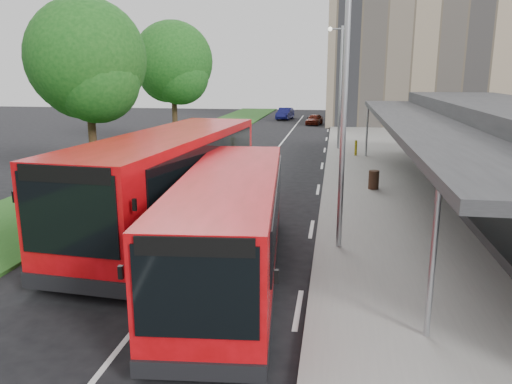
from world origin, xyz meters
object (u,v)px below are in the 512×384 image
lamp_post_far (339,80)px  bus_main (231,225)px  bus_second (170,181)px  tree_mid (87,67)px  car_far (285,114)px  lamp_post_near (342,90)px  litter_bin (374,180)px  car_near (314,119)px  bollard (356,148)px  tree_far (173,67)px

lamp_post_far → bus_main: bearing=-96.8°
bus_second → lamp_post_far: bearing=78.2°
tree_mid → car_far: tree_mid is taller
tree_mid → lamp_post_near: (11.13, -7.05, -0.73)m
lamp_post_far → litter_bin: lamp_post_far is taller
car_near → bus_main: bearing=-79.4°
bollard → car_near: size_ratio=0.30×
litter_bin → car_near: car_near is taller
bus_main → tree_mid: bearing=126.5°
bus_main → litter_bin: 11.18m
tree_mid → bollard: 16.60m
tree_far → lamp_post_far: 11.20m
lamp_post_near → lamp_post_far: size_ratio=1.00×
car_near → car_far: bearing=134.5°
bus_second → car_near: size_ratio=3.65×
bollard → tree_far: bearing=171.0°
lamp_post_near → car_near: bearing=93.5°
car_near → bollard: bearing=-69.1°
tree_mid → lamp_post_far: 17.09m
tree_mid → car_near: 31.83m
tree_mid → lamp_post_near: tree_mid is taller
tree_far → bollard: (12.29, -1.94, -4.94)m
lamp_post_near → car_near: lamp_post_near is taller
litter_bin → car_near: 29.63m
litter_bin → lamp_post_far: bearing=97.6°
lamp_post_near → car_far: (-5.86, 42.64, -4.07)m
bus_main → car_near: bearing=84.2°
tree_mid → bus_main: bearing=-48.3°
litter_bin → bollard: bollard is taller
tree_mid → car_near: size_ratio=2.64×
lamp_post_far → car_near: lamp_post_far is taller
lamp_post_far → bus_main: 22.82m
bollard → bus_second: bearing=-112.8°
litter_bin → car_far: size_ratio=0.21×
tree_mid → litter_bin: 13.68m
bus_main → litter_bin: bearing=62.1°
lamp_post_far → bus_second: lamp_post_far is taller
lamp_post_far → bus_main: lamp_post_far is taller
tree_far → lamp_post_near: tree_far is taller
tree_far → bus_second: size_ratio=0.74×
lamp_post_near → bus_main: 4.90m
lamp_post_near → tree_mid: bearing=147.6°
lamp_post_near → car_far: lamp_post_near is taller
tree_mid → lamp_post_far: (11.13, 12.95, -0.73)m
litter_bin → car_far: (-7.49, 34.77, 0.09)m
bus_second → lamp_post_near: bearing=-8.1°
bollard → car_near: bollard is taller
bus_second → car_far: 41.42m
tree_far → car_far: bearing=77.4°
car_far → tree_far: bearing=-96.0°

